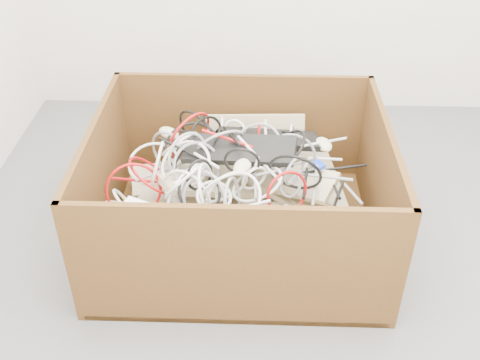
{
  "coord_description": "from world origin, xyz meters",
  "views": [
    {
      "loc": [
        -0.16,
        -1.7,
        1.72
      ],
      "look_at": [
        -0.22,
        0.26,
        0.3
      ],
      "focal_mm": 42.99,
      "sensor_mm": 36.0,
      "label": 1
    }
  ],
  "objects_px": {
    "cardboard_box": "(236,212)",
    "vga_plug": "(318,165)",
    "power_strip_right": "(156,213)",
    "power_strip_left": "(195,173)"
  },
  "relations": [
    {
      "from": "cardboard_box",
      "to": "vga_plug",
      "type": "relative_size",
      "value": 26.65
    },
    {
      "from": "power_strip_left",
      "to": "vga_plug",
      "type": "bearing_deg",
      "value": -44.98
    },
    {
      "from": "power_strip_left",
      "to": "vga_plug",
      "type": "relative_size",
      "value": 6.68
    },
    {
      "from": "cardboard_box",
      "to": "power_strip_right",
      "type": "bearing_deg",
      "value": -137.08
    },
    {
      "from": "power_strip_right",
      "to": "vga_plug",
      "type": "relative_size",
      "value": 5.65
    },
    {
      "from": "power_strip_left",
      "to": "vga_plug",
      "type": "distance_m",
      "value": 0.51
    },
    {
      "from": "cardboard_box",
      "to": "vga_plug",
      "type": "xyz_separation_m",
      "value": [
        0.34,
        0.03,
        0.23
      ]
    },
    {
      "from": "vga_plug",
      "to": "power_strip_left",
      "type": "bearing_deg",
      "value": -116.96
    },
    {
      "from": "power_strip_right",
      "to": "vga_plug",
      "type": "height_order",
      "value": "power_strip_right"
    },
    {
      "from": "cardboard_box",
      "to": "power_strip_right",
      "type": "xyz_separation_m",
      "value": [
        -0.29,
        -0.27,
        0.2
      ]
    }
  ]
}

